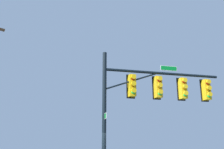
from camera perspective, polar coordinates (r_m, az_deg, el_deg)
The scene contains 1 object.
signal_pole_assembly at distance 12.93m, azimuth 9.72°, elevation -4.27°, with size 6.47×1.04×6.42m.
Camera 1 is at (-1.85, -11.77, 2.09)m, focal length 40.48 mm.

